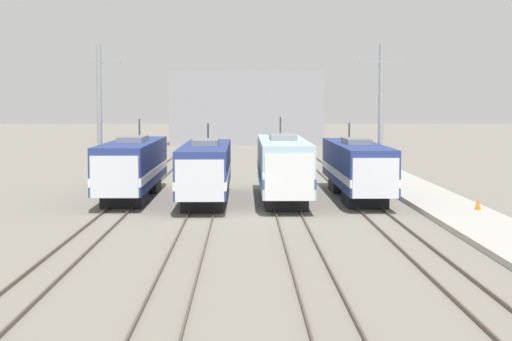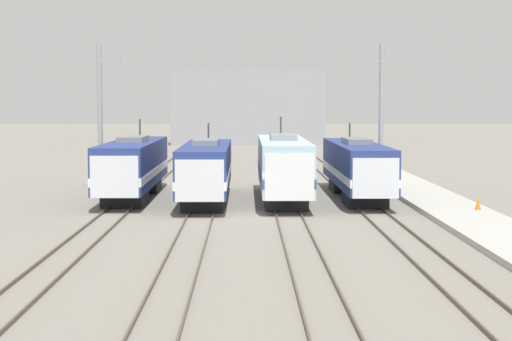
{
  "view_description": "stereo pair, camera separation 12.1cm",
  "coord_description": "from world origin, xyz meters",
  "px_view_note": "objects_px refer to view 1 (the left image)",
  "views": [
    {
      "loc": [
        -0.06,
        -48.07,
        6.49
      ],
      "look_at": [
        0.65,
        0.89,
        2.52
      ],
      "focal_mm": 60.0,
      "sensor_mm": 36.0,
      "label": 1
    },
    {
      "loc": [
        0.06,
        -48.07,
        6.49
      ],
      "look_at": [
        0.65,
        0.89,
        2.52
      ],
      "focal_mm": 60.0,
      "sensor_mm": 36.0,
      "label": 2
    }
  ],
  "objects_px": {
    "locomotive_center_right": "(283,167)",
    "catenary_tower_right": "(381,115)",
    "locomotive_center_left": "(206,170)",
    "traffic_cone": "(478,204)",
    "locomotive_far_left": "(132,167)",
    "locomotive_far_right": "(357,168)",
    "catenary_tower_left": "(100,115)"
  },
  "relations": [
    {
      "from": "locomotive_center_right",
      "to": "catenary_tower_right",
      "type": "xyz_separation_m",
      "value": [
        7.2,
        5.43,
        3.26
      ]
    },
    {
      "from": "traffic_cone",
      "to": "locomotive_far_left",
      "type": "bearing_deg",
      "value": 157.94
    },
    {
      "from": "traffic_cone",
      "to": "locomotive_center_right",
      "type": "bearing_deg",
      "value": 147.51
    },
    {
      "from": "catenary_tower_left",
      "to": "locomotive_far_left",
      "type": "bearing_deg",
      "value": -54.66
    },
    {
      "from": "catenary_tower_left",
      "to": "traffic_cone",
      "type": "xyz_separation_m",
      "value": [
        23.58,
        -12.33,
        -4.85
      ]
    },
    {
      "from": "locomotive_center_left",
      "to": "catenary_tower_right",
      "type": "xyz_separation_m",
      "value": [
        12.19,
        6.13,
        3.4
      ]
    },
    {
      "from": "locomotive_center_left",
      "to": "traffic_cone",
      "type": "relative_size",
      "value": 24.16
    },
    {
      "from": "locomotive_center_left",
      "to": "locomotive_center_right",
      "type": "bearing_deg",
      "value": 8.01
    },
    {
      "from": "locomotive_center_right",
      "to": "catenary_tower_right",
      "type": "bearing_deg",
      "value": 37.02
    },
    {
      "from": "catenary_tower_right",
      "to": "traffic_cone",
      "type": "height_order",
      "value": "catenary_tower_right"
    },
    {
      "from": "locomotive_far_left",
      "to": "locomotive_center_right",
      "type": "bearing_deg",
      "value": -8.73
    },
    {
      "from": "catenary_tower_right",
      "to": "traffic_cone",
      "type": "distance_m",
      "value": 13.74
    },
    {
      "from": "locomotive_far_right",
      "to": "catenary_tower_left",
      "type": "relative_size",
      "value": 1.65
    },
    {
      "from": "catenary_tower_left",
      "to": "catenary_tower_right",
      "type": "relative_size",
      "value": 1.0
    },
    {
      "from": "catenary_tower_right",
      "to": "locomotive_center_right",
      "type": "bearing_deg",
      "value": -142.98
    },
    {
      "from": "locomotive_far_left",
      "to": "catenary_tower_right",
      "type": "bearing_deg",
      "value": 12.78
    },
    {
      "from": "locomotive_far_left",
      "to": "locomotive_center_left",
      "type": "bearing_deg",
      "value": -24.12
    },
    {
      "from": "locomotive_far_right",
      "to": "catenary_tower_right",
      "type": "xyz_separation_m",
      "value": [
        2.21,
        4.04,
        3.41
      ]
    },
    {
      "from": "catenary_tower_left",
      "to": "catenary_tower_right",
      "type": "distance_m",
      "value": 19.94
    },
    {
      "from": "locomotive_far_right",
      "to": "catenary_tower_left",
      "type": "height_order",
      "value": "catenary_tower_left"
    },
    {
      "from": "catenary_tower_left",
      "to": "catenary_tower_right",
      "type": "xyz_separation_m",
      "value": [
        19.94,
        0.0,
        0.0
      ]
    },
    {
      "from": "locomotive_far_right",
      "to": "catenary_tower_right",
      "type": "distance_m",
      "value": 5.73
    },
    {
      "from": "locomotive_center_right",
      "to": "locomotive_center_left",
      "type": "bearing_deg",
      "value": -171.99
    },
    {
      "from": "catenary_tower_right",
      "to": "locomotive_far_right",
      "type": "bearing_deg",
      "value": -118.67
    },
    {
      "from": "locomotive_far_right",
      "to": "locomotive_center_right",
      "type": "bearing_deg",
      "value": -164.42
    },
    {
      "from": "traffic_cone",
      "to": "catenary_tower_left",
      "type": "bearing_deg",
      "value": 152.39
    },
    {
      "from": "catenary_tower_right",
      "to": "locomotive_center_left",
      "type": "bearing_deg",
      "value": -153.3
    },
    {
      "from": "locomotive_center_left",
      "to": "catenary_tower_left",
      "type": "xyz_separation_m",
      "value": [
        -7.75,
        6.13,
        3.4
      ]
    },
    {
      "from": "traffic_cone",
      "to": "locomotive_far_right",
      "type": "bearing_deg",
      "value": 125.2
    },
    {
      "from": "locomotive_far_left",
      "to": "catenary_tower_right",
      "type": "height_order",
      "value": "catenary_tower_right"
    },
    {
      "from": "locomotive_center_right",
      "to": "locomotive_far_right",
      "type": "bearing_deg",
      "value": 15.58
    },
    {
      "from": "locomotive_far_right",
      "to": "locomotive_far_left",
      "type": "bearing_deg",
      "value": 179.46
    }
  ]
}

